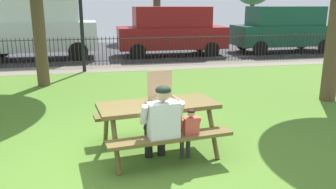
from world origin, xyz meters
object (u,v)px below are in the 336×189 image
(parked_car_left, at_px, (36,27))
(picnic_table_foreground, at_px, (158,114))
(pizza_box_open, at_px, (163,94))
(parked_car_center, at_px, (171,30))
(adult_at_table, at_px, (161,122))
(parked_car_right, at_px, (284,28))
(child_at_table, at_px, (189,129))

(parked_car_left, bearing_deg, picnic_table_foreground, -71.76)
(pizza_box_open, distance_m, parked_car_center, 9.97)
(adult_at_table, relative_size, parked_car_left, 0.25)
(pizza_box_open, height_order, parked_car_right, parked_car_right)
(parked_car_left, distance_m, parked_car_center, 5.54)
(adult_at_table, relative_size, parked_car_right, 0.26)
(picnic_table_foreground, xyz_separation_m, child_at_table, (0.37, -0.49, -0.10))
(picnic_table_foreground, height_order, parked_car_right, parked_car_right)
(parked_car_center, bearing_deg, parked_car_right, 0.00)
(pizza_box_open, height_order, child_at_table, pizza_box_open)
(adult_at_table, height_order, parked_car_left, parked_car_left)
(parked_car_left, bearing_deg, child_at_table, -70.73)
(adult_at_table, bearing_deg, parked_car_center, 77.31)
(picnic_table_foreground, relative_size, parked_car_right, 0.43)
(adult_at_table, xyz_separation_m, parked_car_center, (2.33, 10.35, 0.44))
(picnic_table_foreground, bearing_deg, adult_at_table, -94.48)
(parked_car_right, bearing_deg, pizza_box_open, -127.64)
(pizza_box_open, xyz_separation_m, parked_car_left, (-3.35, 9.73, 0.43))
(child_at_table, distance_m, parked_car_right, 12.63)
(pizza_box_open, height_order, adult_at_table, pizza_box_open)
(adult_at_table, bearing_deg, child_at_table, 3.24)
(parked_car_right, bearing_deg, picnic_table_foreground, -127.69)
(parked_car_center, bearing_deg, picnic_table_foreground, -103.11)
(picnic_table_foreground, xyz_separation_m, parked_car_right, (7.60, 9.84, 0.50))
(parked_car_center, bearing_deg, pizza_box_open, -102.69)
(parked_car_center, xyz_separation_m, parked_car_right, (5.31, 0.00, 0.00))
(pizza_box_open, height_order, parked_car_center, parked_car_center)
(pizza_box_open, bearing_deg, picnic_table_foreground, -131.55)
(parked_car_center, distance_m, parked_car_right, 5.31)
(parked_car_center, bearing_deg, parked_car_left, 180.00)
(parked_car_left, bearing_deg, parked_car_right, -0.00)
(adult_at_table, height_order, child_at_table, adult_at_table)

